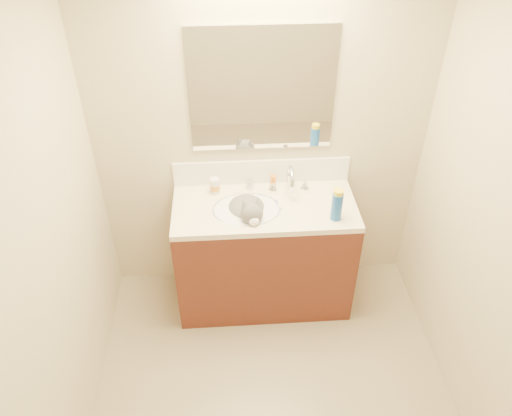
{
  "coord_description": "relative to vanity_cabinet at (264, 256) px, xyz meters",
  "views": [
    {
      "loc": [
        -0.23,
        -1.6,
        2.83
      ],
      "look_at": [
        -0.06,
        0.92,
        0.88
      ],
      "focal_mm": 35.0,
      "sensor_mm": 36.0,
      "label": 1
    }
  ],
  "objects": [
    {
      "name": "backsplash",
      "position": [
        0.0,
        0.26,
        0.54
      ],
      "size": [
        1.2,
        0.02,
        0.18
      ],
      "primitive_type": "cube",
      "color": "silver",
      "rests_on": "counter_slab"
    },
    {
      "name": "faucet",
      "position": [
        0.18,
        0.14,
        0.54
      ],
      "size": [
        0.28,
        0.2,
        0.21
      ],
      "color": "silver",
      "rests_on": "counter_slab"
    },
    {
      "name": "amber_bottle",
      "position": [
        0.07,
        0.2,
        0.5
      ],
      "size": [
        0.05,
        0.05,
        0.09
      ],
      "primitive_type": "cylinder",
      "rotation": [
        0.0,
        0.0,
        -0.4
      ],
      "color": "orange",
      "rests_on": "counter_slab"
    },
    {
      "name": "pill_label",
      "position": [
        -0.32,
        0.16,
        0.5
      ],
      "size": [
        0.08,
        0.08,
        0.04
      ],
      "primitive_type": "cylinder",
      "rotation": [
        0.0,
        0.0,
        0.34
      ],
      "color": "orange",
      "rests_on": "pill_bottle"
    },
    {
      "name": "room_shell",
      "position": [
        0.0,
        -0.97,
        1.08
      ],
      "size": [
        2.24,
        2.54,
        2.52
      ],
      "color": "#BEAE8D",
      "rests_on": "ground"
    },
    {
      "name": "spray_can",
      "position": [
        0.43,
        -0.17,
        0.54
      ],
      "size": [
        0.09,
        0.09,
        0.19
      ],
      "primitive_type": "cylinder",
      "rotation": [
        0.0,
        0.0,
        0.33
      ],
      "color": "#1850AB",
      "rests_on": "counter_slab"
    },
    {
      "name": "toothbrush_head",
      "position": [
        0.08,
        0.02,
        0.46
      ],
      "size": [
        0.02,
        0.03,
        0.02
      ],
      "primitive_type": "cube",
      "rotation": [
        0.0,
        0.0,
        0.31
      ],
      "color": "#6582D7",
      "rests_on": "counter_slab"
    },
    {
      "name": "toothbrush",
      "position": [
        0.08,
        0.02,
        0.46
      ],
      "size": [
        0.06,
        0.14,
        0.01
      ],
      "primitive_type": "cube",
      "rotation": [
        0.0,
        0.0,
        0.31
      ],
      "color": "silver",
      "rests_on": "counter_slab"
    },
    {
      "name": "mirror",
      "position": [
        0.0,
        0.26,
        1.13
      ],
      "size": [
        0.9,
        0.02,
        0.8
      ],
      "primitive_type": "cube",
      "color": "white",
      "rests_on": "room_shell"
    },
    {
      "name": "pill_bottle",
      "position": [
        -0.32,
        0.16,
        0.51
      ],
      "size": [
        0.08,
        0.08,
        0.11
      ],
      "primitive_type": "cylinder",
      "rotation": [
        0.0,
        0.0,
        0.34
      ],
      "color": "silver",
      "rests_on": "counter_slab"
    },
    {
      "name": "vanity_cabinet",
      "position": [
        0.0,
        0.0,
        0.0
      ],
      "size": [
        1.2,
        0.55,
        0.82
      ],
      "primitive_type": "cube",
      "color": "#4D1F14",
      "rests_on": "ground"
    },
    {
      "name": "cat",
      "position": [
        -0.11,
        -0.03,
        0.42
      ],
      "size": [
        0.35,
        0.4,
        0.31
      ],
      "rotation": [
        0.0,
        0.0,
        0.19
      ],
      "color": "#535053",
      "rests_on": "basin"
    },
    {
      "name": "spray_cap",
      "position": [
        0.43,
        -0.17,
        0.65
      ],
      "size": [
        0.08,
        0.08,
        0.04
      ],
      "primitive_type": "cylinder",
      "rotation": [
        0.0,
        0.0,
        0.33
      ],
      "color": "gold",
      "rests_on": "spray_can"
    },
    {
      "name": "silver_jar",
      "position": [
        -0.08,
        0.2,
        0.48
      ],
      "size": [
        0.07,
        0.07,
        0.06
      ],
      "primitive_type": "cylinder",
      "rotation": [
        0.0,
        0.0,
        0.34
      ],
      "color": "#B7B7BC",
      "rests_on": "counter_slab"
    },
    {
      "name": "basin",
      "position": [
        -0.12,
        -0.03,
        0.38
      ],
      "size": [
        0.45,
        0.36,
        0.14
      ],
      "primitive_type": "ellipsoid",
      "color": "white",
      "rests_on": "vanity_cabinet"
    },
    {
      "name": "counter_slab",
      "position": [
        0.0,
        0.0,
        0.43
      ],
      "size": [
        1.2,
        0.55,
        0.04
      ],
      "primitive_type": "cube",
      "color": "beige",
      "rests_on": "vanity_cabinet"
    }
  ]
}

